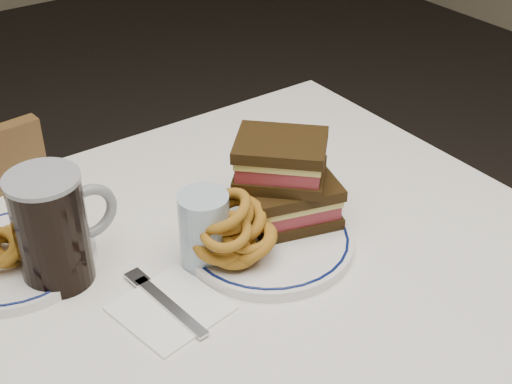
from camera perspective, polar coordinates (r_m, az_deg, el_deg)
dining_table at (r=1.08m, az=-7.70°, el=-12.48°), size 1.27×0.87×0.75m
main_plate at (r=1.08m, az=1.02°, el=-3.93°), size 0.26×0.26×0.02m
reuben_sandwich at (r=1.08m, az=2.45°, el=0.93°), size 0.17×0.17×0.14m
onion_rings_main at (r=1.01m, az=-1.91°, el=-3.16°), size 0.13×0.12×0.12m
ketchup_ramekin at (r=1.11m, az=-3.89°, el=-1.25°), size 0.05×0.05×0.03m
beer_mug at (r=1.01m, az=-15.90°, el=-2.76°), size 0.15×0.10×0.17m
water_glass at (r=1.02m, az=-4.15°, el=-3.04°), size 0.07×0.07×0.12m
far_plate at (r=1.11m, az=-18.81°, el=-5.02°), size 0.24×0.24×0.02m
onion_rings_far at (r=1.09m, az=-19.48°, el=-4.20°), size 0.11×0.10×0.06m
napkin_fork at (r=0.99m, az=-6.96°, el=-9.11°), size 0.15×0.17×0.01m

